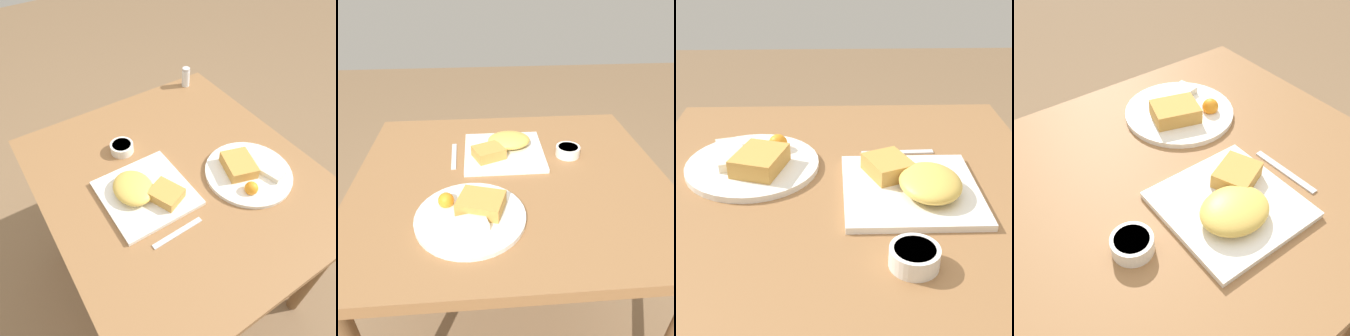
% 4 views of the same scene
% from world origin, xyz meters
% --- Properties ---
extents(ground_plane, '(8.00, 8.00, 0.00)m').
position_xyz_m(ground_plane, '(0.00, 0.00, 0.00)').
color(ground_plane, '#846647').
extents(dining_table, '(0.99, 0.89, 0.77)m').
position_xyz_m(dining_table, '(0.00, 0.00, 0.68)').
color(dining_table, olive).
rests_on(dining_table, ground_plane).
extents(plate_square_near, '(0.27, 0.27, 0.06)m').
position_xyz_m(plate_square_near, '(0.01, -0.14, 0.79)').
color(plate_square_near, white).
rests_on(plate_square_near, dining_table).
extents(plate_oval_far, '(0.29, 0.29, 0.05)m').
position_xyz_m(plate_oval_far, '(0.12, 0.20, 0.78)').
color(plate_oval_far, white).
rests_on(plate_oval_far, dining_table).
extents(sauce_ramekin, '(0.08, 0.08, 0.03)m').
position_xyz_m(sauce_ramekin, '(-0.21, -0.11, 0.79)').
color(sauce_ramekin, white).
rests_on(sauce_ramekin, dining_table).
extents(butter_knife, '(0.02, 0.17, 0.00)m').
position_xyz_m(butter_knife, '(0.19, -0.13, 0.77)').
color(butter_knife, silver).
rests_on(butter_knife, dining_table).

